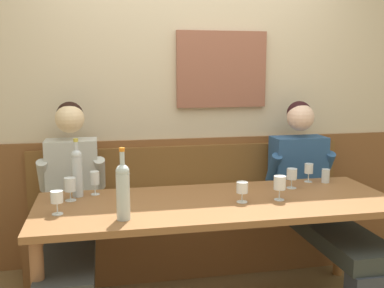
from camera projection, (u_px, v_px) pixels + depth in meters
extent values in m
cube|color=beige|center=(188.00, 88.00, 3.62)|extent=(6.80, 0.08, 2.80)
cube|color=#8D5542|center=(222.00, 69.00, 3.59)|extent=(0.73, 0.04, 0.60)
cube|color=brown|center=(189.00, 198.00, 3.72)|extent=(6.80, 0.03, 0.99)
cube|color=brown|center=(195.00, 240.00, 3.55)|extent=(2.52, 0.42, 0.44)
cube|color=brown|center=(195.00, 210.00, 3.51)|extent=(2.47, 0.39, 0.05)
cube|color=brown|center=(190.00, 173.00, 3.65)|extent=(2.52, 0.04, 0.45)
cube|color=brown|center=(218.00, 204.00, 2.80)|extent=(2.22, 0.82, 0.04)
cylinder|color=brown|center=(52.00, 252.00, 2.98)|extent=(0.07, 0.07, 0.70)
cylinder|color=brown|center=(340.00, 230.00, 3.39)|extent=(0.07, 0.07, 0.70)
cube|color=#323534|center=(69.00, 253.00, 2.76)|extent=(0.31, 1.11, 0.11)
cube|color=#B0B4AE|center=(73.00, 178.00, 3.28)|extent=(0.36, 0.22, 0.56)
sphere|color=beige|center=(70.00, 119.00, 3.20)|extent=(0.20, 0.20, 0.20)
sphere|color=black|center=(70.00, 115.00, 3.21)|extent=(0.19, 0.19, 0.19)
cylinder|color=#B0B4AE|center=(44.00, 176.00, 3.19)|extent=(0.08, 0.20, 0.27)
cylinder|color=#B0B4AE|center=(100.00, 173.00, 3.27)|extent=(0.08, 0.20, 0.27)
cube|color=#292F2E|center=(333.00, 233.00, 3.10)|extent=(0.36, 1.11, 0.11)
cube|color=navy|center=(298.00, 169.00, 3.63)|extent=(0.43, 0.22, 0.52)
sphere|color=beige|center=(300.00, 117.00, 3.55)|extent=(0.22, 0.22, 0.22)
sphere|color=black|center=(299.00, 114.00, 3.57)|extent=(0.20, 0.20, 0.20)
cylinder|color=navy|center=(274.00, 168.00, 3.54)|extent=(0.08, 0.20, 0.27)
cylinder|color=navy|center=(326.00, 166.00, 3.63)|extent=(0.08, 0.20, 0.27)
cylinder|color=silver|center=(77.00, 177.00, 2.86)|extent=(0.07, 0.07, 0.26)
sphere|color=silver|center=(76.00, 155.00, 2.84)|extent=(0.07, 0.07, 0.07)
cylinder|color=silver|center=(76.00, 148.00, 2.83)|extent=(0.03, 0.03, 0.08)
cylinder|color=gold|center=(76.00, 140.00, 2.82)|extent=(0.03, 0.03, 0.02)
cylinder|color=#B3C2C3|center=(123.00, 197.00, 2.42)|extent=(0.07, 0.07, 0.26)
sphere|color=#B3C2C3|center=(122.00, 171.00, 2.40)|extent=(0.07, 0.07, 0.07)
cylinder|color=#B3C2C3|center=(122.00, 160.00, 2.39)|extent=(0.03, 0.03, 0.10)
cylinder|color=orange|center=(122.00, 150.00, 2.38)|extent=(0.03, 0.03, 0.02)
cylinder|color=silver|center=(279.00, 200.00, 2.80)|extent=(0.06, 0.06, 0.00)
cylinder|color=silver|center=(279.00, 194.00, 2.80)|extent=(0.01, 0.01, 0.06)
cylinder|color=silver|center=(280.00, 183.00, 2.78)|extent=(0.08, 0.08, 0.08)
cylinder|color=#DEE37B|center=(280.00, 187.00, 2.79)|extent=(0.07, 0.07, 0.03)
cylinder|color=silver|center=(308.00, 182.00, 3.25)|extent=(0.06, 0.06, 0.00)
cylinder|color=silver|center=(308.00, 177.00, 3.24)|extent=(0.01, 0.01, 0.06)
cylinder|color=silver|center=(309.00, 168.00, 3.23)|extent=(0.06, 0.06, 0.07)
cylinder|color=#F0E28F|center=(309.00, 172.00, 3.24)|extent=(0.05, 0.05, 0.02)
cylinder|color=silver|center=(71.00, 200.00, 2.79)|extent=(0.07, 0.07, 0.00)
cylinder|color=silver|center=(70.00, 196.00, 2.78)|extent=(0.01, 0.01, 0.06)
cylinder|color=silver|center=(70.00, 184.00, 2.77)|extent=(0.07, 0.07, 0.08)
cylinder|color=#E9DF89|center=(70.00, 189.00, 2.78)|extent=(0.06, 0.06, 0.02)
cylinder|color=silver|center=(291.00, 188.00, 3.08)|extent=(0.07, 0.07, 0.00)
cylinder|color=silver|center=(291.00, 183.00, 3.07)|extent=(0.01, 0.01, 0.06)
cylinder|color=silver|center=(292.00, 174.00, 3.06)|extent=(0.07, 0.07, 0.07)
cylinder|color=#ECE190|center=(292.00, 177.00, 3.07)|extent=(0.06, 0.06, 0.03)
cylinder|color=silver|center=(58.00, 214.00, 2.53)|extent=(0.06, 0.06, 0.00)
cylinder|color=silver|center=(57.00, 208.00, 2.52)|extent=(0.01, 0.01, 0.06)
cylinder|color=silver|center=(57.00, 197.00, 2.51)|extent=(0.07, 0.07, 0.07)
cylinder|color=#E6DC7D|center=(57.00, 201.00, 2.51)|extent=(0.06, 0.06, 0.02)
cylinder|color=silver|center=(242.00, 202.00, 2.76)|extent=(0.07, 0.07, 0.00)
cylinder|color=silver|center=(242.00, 197.00, 2.75)|extent=(0.01, 0.01, 0.06)
cylinder|color=silver|center=(242.00, 187.00, 2.74)|extent=(0.07, 0.07, 0.07)
cylinder|color=silver|center=(95.00, 194.00, 2.92)|extent=(0.06, 0.06, 0.00)
cylinder|color=silver|center=(95.00, 189.00, 2.92)|extent=(0.01, 0.01, 0.06)
cylinder|color=silver|center=(95.00, 178.00, 2.91)|extent=(0.06, 0.06, 0.08)
cylinder|color=silver|center=(326.00, 176.00, 3.22)|extent=(0.06, 0.06, 0.10)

